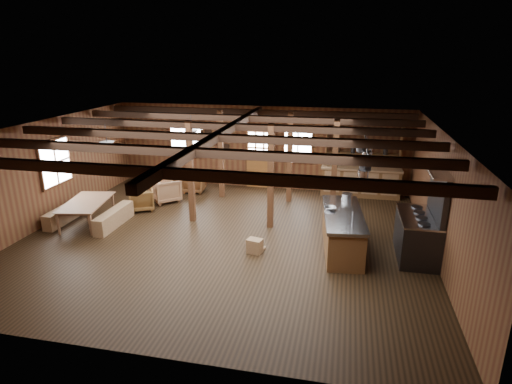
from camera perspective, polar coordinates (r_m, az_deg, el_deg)
room at (r=10.43m, az=-4.43°, el=0.84°), size 10.04×9.04×2.84m
ceiling_joists at (r=10.29m, az=-4.32°, el=7.95°), size 9.80×8.82×0.18m
timber_posts at (r=12.25m, az=0.65°, el=3.52°), size 3.95×2.35×2.80m
back_door at (r=14.73m, az=0.49°, el=3.95°), size 1.02×0.08×2.15m
window_back_left at (r=15.30m, az=-9.15°, el=7.02°), size 1.32×0.06×1.32m
window_back_right at (r=14.38m, az=5.62°, el=6.45°), size 1.02×0.06×1.32m
window_left at (r=13.05m, az=-25.22°, el=3.59°), size 0.14×1.24×1.32m
notice_boards at (r=14.93m, az=-5.18°, el=7.06°), size 1.08×0.03×0.90m
back_counter at (r=14.29m, az=13.76°, el=1.81°), size 2.55×0.60×2.45m
pendant_lamps at (r=11.93m, az=-13.66°, el=6.80°), size 1.86×2.36×0.66m
pot_rack at (r=10.17m, az=14.33°, el=4.99°), size 0.41×3.00×0.46m
kitchen_island at (r=10.34m, az=11.43°, el=-5.09°), size 1.13×2.58×1.20m
step_stool at (r=10.09m, az=-0.18°, el=-7.20°), size 0.43×0.35×0.34m
commercial_range at (r=10.39m, az=21.10°, el=-4.72°), size 0.88×1.73×2.13m
dining_table at (r=12.56m, az=-21.42°, el=-2.58°), size 1.32×1.96×0.64m
bench_wall at (r=13.01m, az=-24.14°, el=-2.72°), size 0.29×1.55×0.43m
bench_aisle at (r=12.20m, az=-18.40°, el=-3.30°), size 0.31×1.65×0.45m
armchair_a at (r=13.17m, az=-15.02°, el=-0.95°), size 0.95×0.95×0.65m
armchair_b at (r=14.51m, az=-8.29°, el=1.26°), size 0.75×0.77×0.65m
armchair_c at (r=13.72m, az=-11.96°, el=0.27°), size 1.15×1.15×0.75m
counter_pot at (r=11.04m, az=12.04°, el=-0.60°), size 0.27×0.27×0.16m
bowl at (r=10.29m, az=9.87°, el=-2.14°), size 0.34×0.34×0.07m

